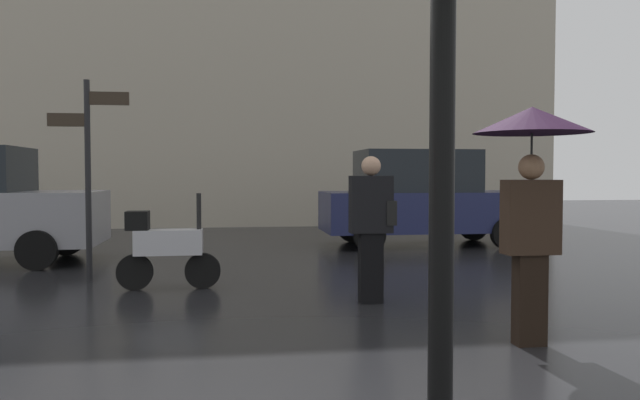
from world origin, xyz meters
TOP-DOWN VIEW (x-y plane):
  - pedestrian_with_umbrella at (2.43, 2.25)m, footprint 1.00×1.00m
  - pedestrian_with_bag at (1.48, 4.19)m, footprint 0.52×0.24m
  - parked_scooter at (-0.95, 5.39)m, footprint 1.31×0.32m
  - parked_car_left at (3.82, 9.67)m, footprint 4.25×1.87m
  - street_signpost at (-2.05, 6.18)m, footprint 1.08×0.08m

SIDE VIEW (x-z plane):
  - parked_scooter at x=-0.95m, z-range -0.07..1.17m
  - pedestrian_with_bag at x=1.48m, z-range 0.11..1.80m
  - parked_car_left at x=3.82m, z-range 0.00..1.96m
  - pedestrian_with_umbrella at x=2.43m, z-range 0.59..2.64m
  - street_signpost at x=-2.05m, z-range 0.30..3.07m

